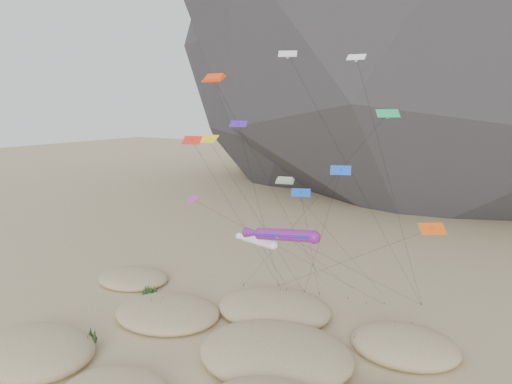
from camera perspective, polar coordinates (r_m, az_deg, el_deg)
ground at (r=51.04m, az=-4.75°, el=-19.45°), size 500.00×500.00×0.00m
dunes at (r=53.49m, az=-3.45°, el=-17.12°), size 51.43×33.46×3.95m
dune_grass at (r=52.89m, az=-1.64°, el=-17.24°), size 43.02×28.65×1.49m
kite_stakes at (r=68.09m, az=8.59°, el=-11.58°), size 23.10×5.78×0.30m
rainbow_tube_kite at (r=50.53m, az=3.05°, el=-4.92°), size 8.99×20.58×13.07m
white_tube_kite at (r=54.84m, az=0.13°, el=-5.60°), size 6.88×15.80×11.05m
orange_parafoil at (r=57.54m, az=-4.67°, el=12.51°), size 7.96×17.51×28.49m
multi_parafoil at (r=53.99m, az=3.56°, el=1.04°), size 7.69×16.53×17.37m
delta_kites at (r=53.40m, az=4.06°, el=4.00°), size 31.61×19.43×30.91m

